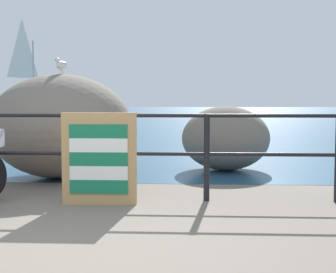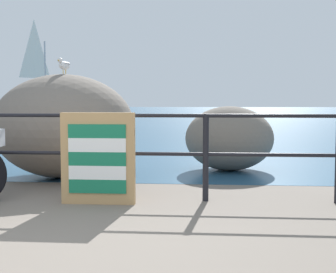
% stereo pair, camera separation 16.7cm
% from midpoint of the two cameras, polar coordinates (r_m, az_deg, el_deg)
% --- Properties ---
extents(ground_plane, '(120.00, 120.00, 0.10)m').
position_cam_midpoint_polar(ground_plane, '(23.30, -0.50, 1.36)').
color(ground_plane, '#6B6056').
extents(sea_surface, '(120.00, 90.00, 0.01)m').
position_cam_midpoint_polar(sea_surface, '(51.48, 1.42, 3.05)').
color(sea_surface, navy).
rests_on(sea_surface, ground_plane).
extents(promenade_railing, '(9.12, 0.07, 1.02)m').
position_cam_midpoint_polar(promenade_railing, '(5.59, -11.75, -1.11)').
color(promenade_railing, black).
rests_on(promenade_railing, ground_plane).
extents(folded_deckchair_stack, '(0.84, 0.10, 1.04)m').
position_cam_midpoint_polar(folded_deckchair_stack, '(5.29, -9.36, -2.72)').
color(folded_deckchair_stack, tan).
rests_on(folded_deckchair_stack, ground_plane).
extents(breakwater_boulder_main, '(2.15, 1.98, 1.58)m').
position_cam_midpoint_polar(breakwater_boulder_main, '(7.23, -13.70, 1.24)').
color(breakwater_boulder_main, slate).
rests_on(breakwater_boulder_main, ground).
extents(breakwater_boulder_right, '(1.49, 1.34, 1.09)m').
position_cam_midpoint_polar(breakwater_boulder_right, '(7.88, 6.51, -0.21)').
color(breakwater_boulder_right, '#70675D').
rests_on(breakwater_boulder_right, ground).
extents(seagull, '(0.18, 0.34, 0.23)m').
position_cam_midpoint_polar(seagull, '(7.16, -13.68, 8.64)').
color(seagull, gold).
rests_on(seagull, breakwater_boulder_main).
extents(sailboat, '(3.56, 4.37, 6.16)m').
position_cam_midpoint_polar(sailboat, '(29.96, -16.72, 3.29)').
color(sailboat, white).
rests_on(sailboat, sea_surface).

